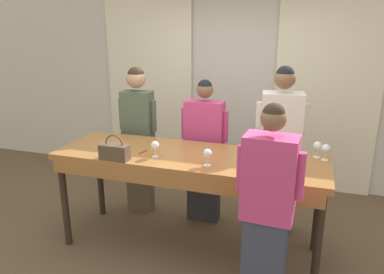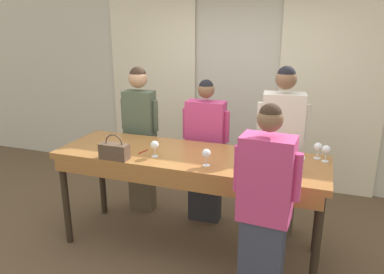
{
  "view_description": "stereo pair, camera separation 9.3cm",
  "coord_description": "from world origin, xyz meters",
  "px_view_note": "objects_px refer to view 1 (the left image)",
  "views": [
    {
      "loc": [
        1.07,
        -3.23,
        2.26
      ],
      "look_at": [
        0.0,
        0.08,
        1.18
      ],
      "focal_mm": 35.0,
      "sensor_mm": 36.0,
      "label": 1
    },
    {
      "loc": [
        1.16,
        -3.2,
        2.26
      ],
      "look_at": [
        0.0,
        0.08,
        1.18
      ],
      "focal_mm": 35.0,
      "sensor_mm": 36.0,
      "label": 2
    }
  ],
  "objects_px": {
    "wine_glass_center_right": "(326,149)",
    "host_pouring": "(267,212)",
    "guest_cream_sweater": "(280,150)",
    "handbag": "(115,151)",
    "wine_glass_front_right": "(290,157)",
    "wine_glass_center_mid": "(318,146)",
    "wine_glass_center_left": "(155,146)",
    "guest_olive_jacket": "(138,136)",
    "tasting_bar": "(189,164)",
    "wine_bottle": "(265,140)",
    "wine_glass_front_mid": "(207,154)",
    "guest_pink_top": "(204,151)",
    "wine_glass_front_left": "(301,158)"
  },
  "relations": [
    {
      "from": "wine_glass_center_right",
      "to": "host_pouring",
      "type": "xyz_separation_m",
      "value": [
        -0.41,
        -0.87,
        -0.26
      ]
    },
    {
      "from": "guest_cream_sweater",
      "to": "handbag",
      "type": "bearing_deg",
      "value": -145.89
    },
    {
      "from": "wine_glass_front_right",
      "to": "wine_glass_center_mid",
      "type": "relative_size",
      "value": 1.0
    },
    {
      "from": "handbag",
      "to": "wine_glass_center_right",
      "type": "bearing_deg",
      "value": 17.44
    },
    {
      "from": "wine_glass_front_right",
      "to": "host_pouring",
      "type": "distance_m",
      "value": 0.62
    },
    {
      "from": "handbag",
      "to": "wine_glass_center_left",
      "type": "xyz_separation_m",
      "value": [
        0.33,
        0.18,
        0.03
      ]
    },
    {
      "from": "wine_glass_center_right",
      "to": "guest_olive_jacket",
      "type": "bearing_deg",
      "value": 169.73
    },
    {
      "from": "tasting_bar",
      "to": "guest_cream_sweater",
      "type": "height_order",
      "value": "guest_cream_sweater"
    },
    {
      "from": "handbag",
      "to": "host_pouring",
      "type": "xyz_separation_m",
      "value": [
        1.45,
        -0.29,
        -0.23
      ]
    },
    {
      "from": "handbag",
      "to": "wine_glass_front_right",
      "type": "bearing_deg",
      "value": 9.44
    },
    {
      "from": "wine_glass_front_right",
      "to": "wine_glass_center_mid",
      "type": "bearing_deg",
      "value": 59.41
    },
    {
      "from": "tasting_bar",
      "to": "guest_cream_sweater",
      "type": "xyz_separation_m",
      "value": [
        0.81,
        0.63,
        0.02
      ]
    },
    {
      "from": "wine_bottle",
      "to": "wine_glass_center_right",
      "type": "relative_size",
      "value": 2.2
    },
    {
      "from": "wine_bottle",
      "to": "guest_cream_sweater",
      "type": "relative_size",
      "value": 0.18
    },
    {
      "from": "tasting_bar",
      "to": "host_pouring",
      "type": "xyz_separation_m",
      "value": [
        0.83,
        -0.62,
        -0.06
      ]
    },
    {
      "from": "wine_glass_front_mid",
      "to": "guest_pink_top",
      "type": "height_order",
      "value": "guest_pink_top"
    },
    {
      "from": "wine_glass_front_right",
      "to": "guest_olive_jacket",
      "type": "bearing_deg",
      "value": 158.53
    },
    {
      "from": "wine_glass_center_right",
      "to": "wine_glass_front_left",
      "type": "bearing_deg",
      "value": -123.28
    },
    {
      "from": "handbag",
      "to": "wine_glass_center_mid",
      "type": "relative_size",
      "value": 1.77
    },
    {
      "from": "wine_glass_front_mid",
      "to": "guest_olive_jacket",
      "type": "distance_m",
      "value": 1.39
    },
    {
      "from": "wine_bottle",
      "to": "wine_glass_front_right",
      "type": "relative_size",
      "value": 2.2
    },
    {
      "from": "tasting_bar",
      "to": "wine_glass_center_mid",
      "type": "distance_m",
      "value": 1.23
    },
    {
      "from": "handbag",
      "to": "wine_glass_front_right",
      "type": "height_order",
      "value": "handbag"
    },
    {
      "from": "guest_pink_top",
      "to": "wine_glass_center_right",
      "type": "bearing_deg",
      "value": -16.56
    },
    {
      "from": "wine_bottle",
      "to": "handbag",
      "type": "relative_size",
      "value": 1.24
    },
    {
      "from": "host_pouring",
      "to": "wine_glass_front_mid",
      "type": "bearing_deg",
      "value": 145.24
    },
    {
      "from": "tasting_bar",
      "to": "wine_glass_center_right",
      "type": "xyz_separation_m",
      "value": [
        1.24,
        0.26,
        0.2
      ]
    },
    {
      "from": "handbag",
      "to": "wine_bottle",
      "type": "bearing_deg",
      "value": 25.63
    },
    {
      "from": "wine_glass_center_mid",
      "to": "wine_glass_center_right",
      "type": "distance_m",
      "value": 0.09
    },
    {
      "from": "wine_glass_front_right",
      "to": "tasting_bar",
      "type": "bearing_deg",
      "value": 175.81
    },
    {
      "from": "wine_glass_center_left",
      "to": "guest_olive_jacket",
      "type": "relative_size",
      "value": 0.09
    },
    {
      "from": "wine_bottle",
      "to": "wine_glass_front_right",
      "type": "distance_m",
      "value": 0.45
    },
    {
      "from": "wine_glass_center_mid",
      "to": "guest_cream_sweater",
      "type": "bearing_deg",
      "value": 138.87
    },
    {
      "from": "tasting_bar",
      "to": "wine_glass_front_right",
      "type": "bearing_deg",
      "value": -4.19
    },
    {
      "from": "wine_glass_center_left",
      "to": "guest_olive_jacket",
      "type": "distance_m",
      "value": 0.97
    },
    {
      "from": "tasting_bar",
      "to": "wine_glass_center_right",
      "type": "height_order",
      "value": "wine_glass_center_right"
    },
    {
      "from": "tasting_bar",
      "to": "guest_pink_top",
      "type": "bearing_deg",
      "value": 92.3
    },
    {
      "from": "wine_glass_front_left",
      "to": "wine_glass_center_left",
      "type": "height_order",
      "value": "same"
    },
    {
      "from": "wine_glass_center_right",
      "to": "wine_glass_center_mid",
      "type": "bearing_deg",
      "value": 141.32
    },
    {
      "from": "handbag",
      "to": "wine_glass_center_right",
      "type": "relative_size",
      "value": 1.77
    },
    {
      "from": "wine_glass_center_left",
      "to": "host_pouring",
      "type": "relative_size",
      "value": 0.09
    },
    {
      "from": "wine_bottle",
      "to": "handbag",
      "type": "xyz_separation_m",
      "value": [
        -1.29,
        -0.62,
        -0.05
      ]
    },
    {
      "from": "guest_olive_jacket",
      "to": "guest_cream_sweater",
      "type": "height_order",
      "value": "guest_cream_sweater"
    },
    {
      "from": "wine_glass_front_right",
      "to": "guest_pink_top",
      "type": "bearing_deg",
      "value": 144.11
    },
    {
      "from": "wine_glass_front_mid",
      "to": "wine_glass_front_right",
      "type": "distance_m",
      "value": 0.71
    },
    {
      "from": "tasting_bar",
      "to": "wine_bottle",
      "type": "bearing_deg",
      "value": 23.25
    },
    {
      "from": "wine_bottle",
      "to": "wine_glass_front_right",
      "type": "xyz_separation_m",
      "value": [
        0.26,
        -0.36,
        -0.02
      ]
    },
    {
      "from": "wine_glass_front_right",
      "to": "wine_glass_front_left",
      "type": "bearing_deg",
      "value": 4.26
    },
    {
      "from": "wine_glass_center_left",
      "to": "guest_cream_sweater",
      "type": "bearing_deg",
      "value": 35.43
    },
    {
      "from": "wine_glass_front_mid",
      "to": "guest_olive_jacket",
      "type": "xyz_separation_m",
      "value": [
        -1.09,
        0.84,
        -0.18
      ]
    }
  ]
}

